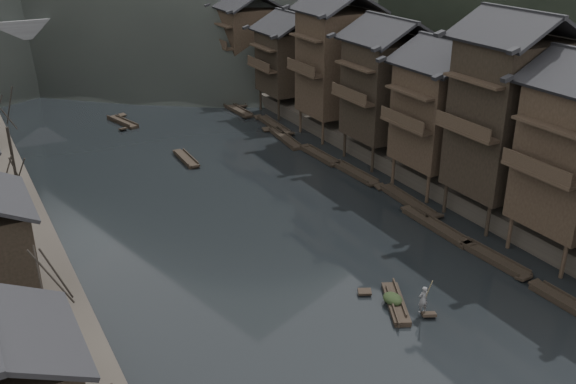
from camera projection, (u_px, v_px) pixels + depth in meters
water at (361, 310)px, 40.29m from camera, size 300.00×300.00×0.00m
right_bank at (405, 86)px, 87.40m from camera, size 40.00×200.00×1.80m
stilt_houses at (406, 76)px, 58.97m from camera, size 9.00×67.60×16.72m
bare_trees at (13, 164)px, 45.44m from camera, size 3.84×60.26×7.68m
moored_sampans at (338, 165)px, 62.46m from camera, size 3.12×60.61×0.47m
midriver_boats at (138, 102)px, 83.03m from camera, size 12.35×45.47×0.45m
stone_bridge at (87, 40)px, 95.91m from camera, size 40.00×6.00×9.00m
hero_sampan at (396, 303)px, 40.65m from camera, size 3.04×4.91×0.44m
cargo_heap at (393, 294)px, 40.54m from camera, size 1.12×1.46×0.67m
boatman at (423, 296)px, 39.27m from camera, size 0.71×0.50×1.83m
bamboo_pole at (430, 258)px, 38.28m from camera, size 1.00×1.90×3.47m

